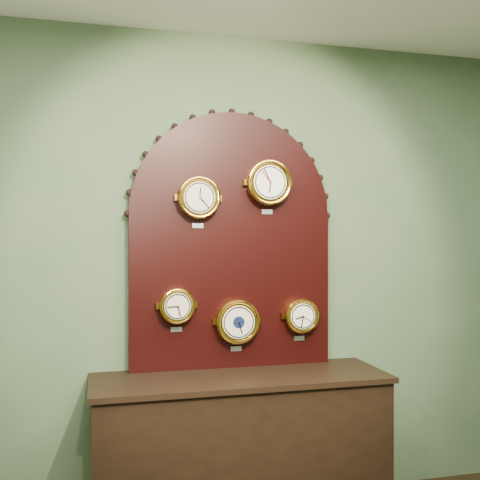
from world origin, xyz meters
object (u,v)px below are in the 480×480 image
object	(u,v)px
arabic_clock	(269,183)
display_board	(232,232)
shop_counter	(241,453)
tide_clock	(301,316)
barometer	(237,321)
hygrometer	(177,306)
roman_clock	(199,198)

from	to	relation	value
arabic_clock	display_board	bearing A→B (deg)	162.02
shop_counter	tide_clock	world-z (taller)	tide_clock
shop_counter	arabic_clock	distance (m)	1.54
display_board	barometer	size ratio (longest dim) A/B	4.96
display_board	hygrometer	size ratio (longest dim) A/B	6.00
arabic_clock	tide_clock	world-z (taller)	arabic_clock
shop_counter	roman_clock	bearing A→B (deg)	143.82
shop_counter	display_board	bearing A→B (deg)	90.00
shop_counter	display_board	distance (m)	1.25
tide_clock	arabic_clock	bearing A→B (deg)	-179.56
display_board	tide_clock	distance (m)	0.65
display_board	hygrometer	distance (m)	0.54
display_board	tide_clock	xyz separation A→B (m)	(0.41, -0.07, -0.50)
shop_counter	display_board	size ratio (longest dim) A/B	1.05
display_board	arabic_clock	world-z (taller)	display_board
display_board	arabic_clock	bearing A→B (deg)	-17.98
roman_clock	hygrometer	distance (m)	0.63
roman_clock	display_board	bearing A→B (deg)	17.77
roman_clock	barometer	bearing A→B (deg)	-0.11
shop_counter	barometer	size ratio (longest dim) A/B	5.18
hygrometer	barometer	world-z (taller)	hygrometer
hygrometer	barometer	size ratio (longest dim) A/B	0.83
roman_clock	barometer	xyz separation A→B (m)	(0.23, -0.00, -0.72)
hygrometer	display_board	bearing A→B (deg)	11.19
arabic_clock	tide_clock	size ratio (longest dim) A/B	1.24
roman_clock	arabic_clock	xyz separation A→B (m)	(0.42, -0.00, 0.10)
shop_counter	barometer	world-z (taller)	barometer
arabic_clock	barometer	size ratio (longest dim) A/B	1.03
roman_clock	hygrometer	world-z (taller)	roman_clock
tide_clock	hygrometer	bearing A→B (deg)	179.99
barometer	tide_clock	size ratio (longest dim) A/B	1.20
tide_clock	barometer	bearing A→B (deg)	-179.79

